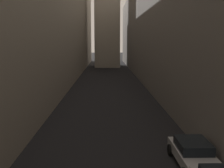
# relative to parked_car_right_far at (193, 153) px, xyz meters

# --- Properties ---
(ground_plane) EXTENTS (264.00, 264.00, 0.00)m
(ground_plane) POSITION_rel_parked_car_right_far_xyz_m (-4.40, 27.15, -0.74)
(ground_plane) COLOR black
(building_block_left) EXTENTS (14.25, 108.00, 21.43)m
(building_block_left) POSITION_rel_parked_car_right_far_xyz_m (-17.02, 29.15, 9.98)
(building_block_left) COLOR gray
(building_block_left) RESTS_ON ground
(building_block_right) EXTENTS (14.09, 108.00, 18.24)m
(building_block_right) POSITION_rel_parked_car_right_far_xyz_m (8.15, 29.15, 8.38)
(building_block_right) COLOR slate
(building_block_right) RESTS_ON ground
(parked_car_right_far) EXTENTS (2.01, 4.52, 1.40)m
(parked_car_right_far) POSITION_rel_parked_car_right_far_xyz_m (0.00, 0.00, 0.00)
(parked_car_right_far) COLOR #B7B7BC
(parked_car_right_far) RESTS_ON ground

